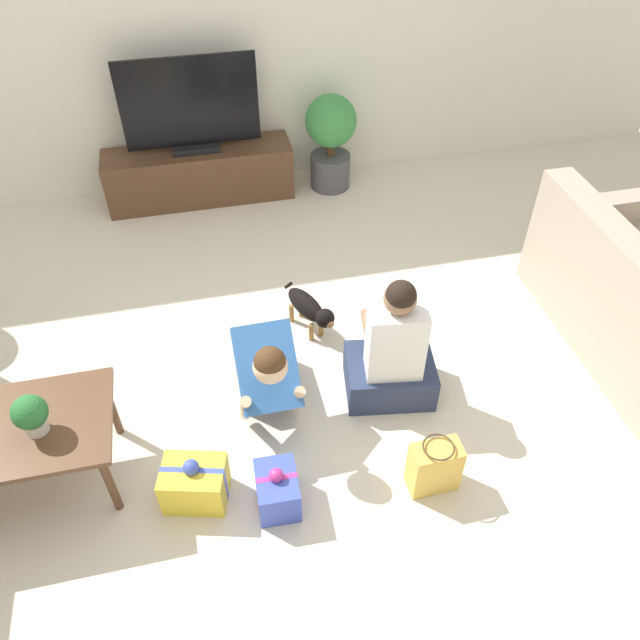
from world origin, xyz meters
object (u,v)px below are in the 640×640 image
(coffee_table, at_px, (2,436))
(gift_box_a, at_px, (277,490))
(gift_box_b, at_px, (195,483))
(gift_bag_a, at_px, (434,467))
(tv_console, at_px, (200,174))
(person_kneeling, at_px, (265,369))
(person_sitting, at_px, (392,356))
(tabletop_plant, at_px, (30,414))
(potted_plant_back_right, at_px, (331,137))
(tv, at_px, (191,110))
(dog, at_px, (310,308))

(coffee_table, relative_size, gift_box_a, 3.73)
(coffee_table, relative_size, gift_box_b, 2.85)
(gift_box_a, height_order, gift_bag_a, gift_bag_a)
(coffee_table, bearing_deg, tv_console, 66.36)
(person_kneeling, height_order, person_sitting, person_sitting)
(gift_box_a, bearing_deg, gift_box_b, 162.87)
(gift_box_a, xyz_separation_m, tabletop_plant, (-1.10, 0.36, 0.48))
(gift_box_a, distance_m, tabletop_plant, 1.26)
(person_kneeling, bearing_deg, gift_box_b, -131.79)
(person_kneeling, bearing_deg, gift_bag_a, -44.05)
(potted_plant_back_right, height_order, person_sitting, person_sitting)
(person_kneeling, bearing_deg, tv, 93.51)
(gift_box_b, relative_size, gift_bag_a, 1.11)
(tv_console, distance_m, dog, 1.93)
(tv, bearing_deg, coffee_table, -113.64)
(gift_bag_a, bearing_deg, potted_plant_back_right, 86.56)
(tv_console, bearing_deg, gift_bag_a, -73.36)
(coffee_table, bearing_deg, dog, 25.42)
(coffee_table, height_order, gift_bag_a, coffee_table)
(dog, distance_m, gift_bag_a, 1.36)
(tv_console, bearing_deg, tabletop_plant, -109.89)
(tv, relative_size, gift_bag_a, 3.18)
(gift_box_b, bearing_deg, tv_console, 84.39)
(tv, relative_size, potted_plant_back_right, 1.30)
(person_sitting, distance_m, gift_box_b, 1.31)
(person_sitting, bearing_deg, dog, -51.42)
(potted_plant_back_right, height_order, tabletop_plant, potted_plant_back_right)
(potted_plant_back_right, distance_m, gift_box_a, 3.21)
(person_sitting, relative_size, dog, 1.81)
(gift_bag_a, xyz_separation_m, tabletop_plant, (-1.92, 0.44, 0.44))
(gift_bag_a, bearing_deg, tv_console, 106.64)
(tv, height_order, potted_plant_back_right, tv)
(tv_console, relative_size, dog, 3.13)
(coffee_table, distance_m, gift_box_a, 1.39)
(tv, distance_m, person_kneeling, 2.47)
(potted_plant_back_right, bearing_deg, gift_box_b, -116.07)
(tv_console, xyz_separation_m, gift_box_b, (-0.29, -2.95, -0.10))
(tv, height_order, tabletop_plant, tv)
(person_sitting, height_order, gift_box_a, person_sitting)
(coffee_table, height_order, gift_box_b, coffee_table)
(tv_console, height_order, tv, tv)
(person_sitting, bearing_deg, gift_bag_a, 101.36)
(tv, height_order, gift_bag_a, tv)
(tv_console, distance_m, tv, 0.57)
(coffee_table, height_order, dog, coffee_table)
(tv_console, distance_m, person_kneeling, 2.43)
(tabletop_plant, bearing_deg, potted_plant_back_right, 51.60)
(person_sitting, bearing_deg, coffee_table, 14.25)
(dog, xyz_separation_m, gift_bag_a, (0.38, -1.30, -0.05))
(coffee_table, bearing_deg, gift_box_b, -17.52)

